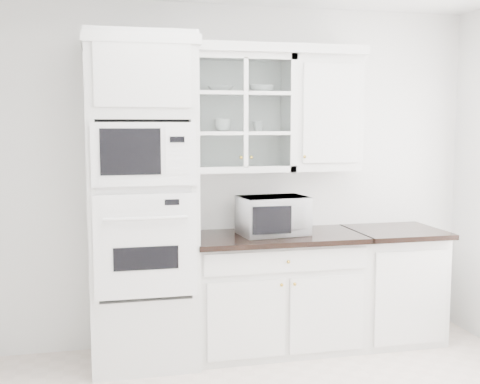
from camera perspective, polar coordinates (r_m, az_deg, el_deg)
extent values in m
cube|color=white|center=(4.84, -0.69, 1.50)|extent=(4.00, 0.02, 2.70)
cube|color=silver|center=(4.45, -9.29, -0.97)|extent=(0.76, 0.65, 2.40)
cube|color=white|center=(4.16, -8.92, -5.10)|extent=(0.70, 0.03, 0.72)
cube|color=black|center=(4.16, -8.89, -6.23)|extent=(0.44, 0.01, 0.16)
cube|color=white|center=(4.08, -9.07, 3.53)|extent=(0.70, 0.03, 0.43)
cube|color=black|center=(4.06, -10.33, 3.77)|extent=(0.40, 0.01, 0.31)
cube|color=silver|center=(4.80, 3.39, -9.61)|extent=(1.30, 0.60, 0.88)
cube|color=black|center=(4.66, 3.55, -4.28)|extent=(1.32, 0.67, 0.04)
cube|color=silver|center=(5.17, 14.22, -8.65)|extent=(0.70, 0.60, 0.88)
cube|color=black|center=(5.04, 14.54, -3.68)|extent=(0.72, 0.67, 0.04)
cube|color=silver|center=(4.68, 0.07, 7.46)|extent=(0.80, 0.33, 0.90)
cube|color=silver|center=(4.68, 0.07, 5.62)|extent=(0.74, 0.29, 0.02)
cube|color=silver|center=(4.69, 0.07, 9.29)|extent=(0.74, 0.29, 0.02)
cube|color=silver|center=(4.88, 7.88, 7.36)|extent=(0.55, 0.33, 0.90)
cube|color=silver|center=(4.67, -1.14, 13.43)|extent=(2.14, 0.38, 0.07)
imported|color=white|center=(4.65, 3.08, -2.21)|extent=(0.55, 0.47, 0.30)
imported|color=white|center=(4.66, -1.85, 9.73)|extent=(0.25, 0.25, 0.05)
imported|color=white|center=(4.75, 2.12, 9.72)|extent=(0.23, 0.23, 0.06)
imported|color=white|center=(4.65, -1.63, 6.35)|extent=(0.13, 0.13, 0.10)
imported|color=white|center=(4.72, 1.71, 6.23)|extent=(0.09, 0.09, 0.08)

